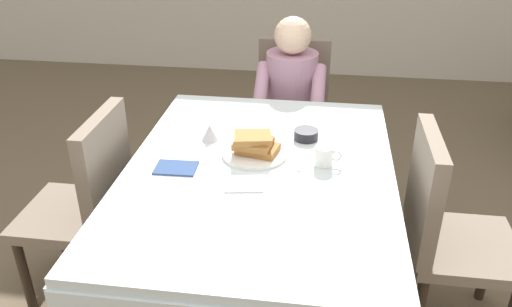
# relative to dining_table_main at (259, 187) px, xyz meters

# --- Properties ---
(ground_plane) EXTENTS (14.00, 14.00, 0.00)m
(ground_plane) POSITION_rel_dining_table_main_xyz_m (0.00, 0.00, -0.65)
(ground_plane) COLOR brown
(dining_table_main) EXTENTS (1.12, 1.52, 0.74)m
(dining_table_main) POSITION_rel_dining_table_main_xyz_m (0.00, 0.00, 0.00)
(dining_table_main) COLOR silver
(dining_table_main) RESTS_ON ground
(chair_diner) EXTENTS (0.44, 0.45, 0.93)m
(chair_diner) POSITION_rel_dining_table_main_xyz_m (0.05, 1.17, -0.12)
(chair_diner) COLOR #7A6B5B
(chair_diner) RESTS_ON ground
(diner_person) EXTENTS (0.40, 0.43, 1.12)m
(diner_person) POSITION_rel_dining_table_main_xyz_m (0.05, 1.01, 0.02)
(diner_person) COLOR #B2849E
(diner_person) RESTS_ON ground
(chair_right_side) EXTENTS (0.45, 0.44, 0.93)m
(chair_right_side) POSITION_rel_dining_table_main_xyz_m (0.77, 0.00, -0.12)
(chair_right_side) COLOR #7A6B5B
(chair_right_side) RESTS_ON ground
(chair_left_side) EXTENTS (0.45, 0.44, 0.93)m
(chair_left_side) POSITION_rel_dining_table_main_xyz_m (-0.77, 0.00, -0.12)
(chair_left_side) COLOR #7A6B5B
(chair_left_side) RESTS_ON ground
(plate_breakfast) EXTENTS (0.28, 0.28, 0.02)m
(plate_breakfast) POSITION_rel_dining_table_main_xyz_m (-0.04, 0.11, 0.10)
(plate_breakfast) COLOR white
(plate_breakfast) RESTS_ON dining_table_main
(breakfast_stack) EXTENTS (0.20, 0.16, 0.08)m
(breakfast_stack) POSITION_rel_dining_table_main_xyz_m (-0.03, 0.11, 0.15)
(breakfast_stack) COLOR #A36B33
(breakfast_stack) RESTS_ON plate_breakfast
(cup_coffee) EXTENTS (0.11, 0.08, 0.08)m
(cup_coffee) POSITION_rel_dining_table_main_xyz_m (0.26, 0.06, 0.13)
(cup_coffee) COLOR white
(cup_coffee) RESTS_ON dining_table_main
(bowl_butter) EXTENTS (0.11, 0.11, 0.04)m
(bowl_butter) POSITION_rel_dining_table_main_xyz_m (0.18, 0.30, 0.11)
(bowl_butter) COLOR black
(bowl_butter) RESTS_ON dining_table_main
(syrup_pitcher) EXTENTS (0.08, 0.08, 0.07)m
(syrup_pitcher) POSITION_rel_dining_table_main_xyz_m (-0.26, 0.23, 0.13)
(syrup_pitcher) COLOR silver
(syrup_pitcher) RESTS_ON dining_table_main
(fork_left_of_plate) EXTENTS (0.03, 0.18, 0.00)m
(fork_left_of_plate) POSITION_rel_dining_table_main_xyz_m (-0.23, 0.09, 0.09)
(fork_left_of_plate) COLOR silver
(fork_left_of_plate) RESTS_ON dining_table_main
(knife_right_of_plate) EXTENTS (0.03, 0.20, 0.00)m
(knife_right_of_plate) POSITION_rel_dining_table_main_xyz_m (0.15, 0.09, 0.09)
(knife_right_of_plate) COLOR silver
(knife_right_of_plate) RESTS_ON dining_table_main
(spoon_near_edge) EXTENTS (0.15, 0.04, 0.00)m
(spoon_near_edge) POSITION_rel_dining_table_main_xyz_m (-0.03, -0.19, 0.09)
(spoon_near_edge) COLOR silver
(spoon_near_edge) RESTS_ON dining_table_main
(napkin_folded) EXTENTS (0.17, 0.13, 0.01)m
(napkin_folded) POSITION_rel_dining_table_main_xyz_m (-0.34, -0.05, 0.09)
(napkin_folded) COLOR #334C7F
(napkin_folded) RESTS_ON dining_table_main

